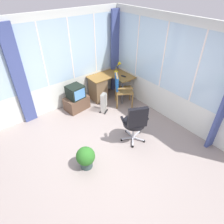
{
  "coord_description": "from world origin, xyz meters",
  "views": [
    {
      "loc": [
        -1.89,
        -2.39,
        3.27
      ],
      "look_at": [
        0.39,
        0.53,
        0.58
      ],
      "focal_mm": 31.22,
      "sensor_mm": 36.0,
      "label": 1
    }
  ],
  "objects_px": {
    "tv_on_stand": "(76,99)",
    "space_heater": "(104,102)",
    "desk_lamp": "(119,65)",
    "wooden_armchair": "(120,86)",
    "office_chair": "(135,121)",
    "desk": "(100,87)",
    "potted_plant": "(86,157)",
    "tv_remote": "(123,76)"
  },
  "relations": [
    {
      "from": "tv_on_stand",
      "to": "space_heater",
      "type": "relative_size",
      "value": 1.27
    },
    {
      "from": "desk_lamp",
      "to": "wooden_armchair",
      "type": "relative_size",
      "value": 0.35
    },
    {
      "from": "office_chair",
      "to": "tv_on_stand",
      "type": "xyz_separation_m",
      "value": [
        -0.38,
        2.0,
        -0.26
      ]
    },
    {
      "from": "desk",
      "to": "potted_plant",
      "type": "relative_size",
      "value": 2.34
    },
    {
      "from": "office_chair",
      "to": "potted_plant",
      "type": "bearing_deg",
      "value": 177.28
    },
    {
      "from": "wooden_armchair",
      "to": "desk_lamp",
      "type": "bearing_deg",
      "value": 52.32
    },
    {
      "from": "desk_lamp",
      "to": "potted_plant",
      "type": "relative_size",
      "value": 0.67
    },
    {
      "from": "tv_remote",
      "to": "space_heater",
      "type": "distance_m",
      "value": 1.03
    },
    {
      "from": "wooden_armchair",
      "to": "space_heater",
      "type": "height_order",
      "value": "wooden_armchair"
    },
    {
      "from": "tv_remote",
      "to": "tv_on_stand",
      "type": "xyz_separation_m",
      "value": [
        -1.44,
        0.36,
        -0.42
      ]
    },
    {
      "from": "desk",
      "to": "desk_lamp",
      "type": "distance_m",
      "value": 0.89
    },
    {
      "from": "desk",
      "to": "wooden_armchair",
      "type": "distance_m",
      "value": 0.72
    },
    {
      "from": "wooden_armchair",
      "to": "tv_remote",
      "type": "bearing_deg",
      "value": 34.71
    },
    {
      "from": "tv_remote",
      "to": "potted_plant",
      "type": "xyz_separation_m",
      "value": [
        -2.33,
        -1.58,
        -0.47
      ]
    },
    {
      "from": "office_chair",
      "to": "potted_plant",
      "type": "relative_size",
      "value": 2.05
    },
    {
      "from": "desk_lamp",
      "to": "tv_on_stand",
      "type": "height_order",
      "value": "desk_lamp"
    },
    {
      "from": "tv_remote",
      "to": "desk_lamp",
      "type": "bearing_deg",
      "value": 56.11
    },
    {
      "from": "desk",
      "to": "desk_lamp",
      "type": "relative_size",
      "value": 3.48
    },
    {
      "from": "space_heater",
      "to": "potted_plant",
      "type": "distance_m",
      "value": 1.98
    },
    {
      "from": "desk",
      "to": "office_chair",
      "type": "bearing_deg",
      "value": -102.86
    },
    {
      "from": "office_chair",
      "to": "space_heater",
      "type": "relative_size",
      "value": 1.74
    },
    {
      "from": "desk_lamp",
      "to": "tv_on_stand",
      "type": "xyz_separation_m",
      "value": [
        -1.55,
        0.02,
        -0.62
      ]
    },
    {
      "from": "desk",
      "to": "potted_plant",
      "type": "xyz_separation_m",
      "value": [
        -1.74,
        -1.99,
        -0.13
      ]
    },
    {
      "from": "office_chair",
      "to": "tv_on_stand",
      "type": "height_order",
      "value": "office_chair"
    },
    {
      "from": "space_heater",
      "to": "desk",
      "type": "bearing_deg",
      "value": 64.36
    },
    {
      "from": "desk_lamp",
      "to": "tv_remote",
      "type": "relative_size",
      "value": 2.21
    },
    {
      "from": "potted_plant",
      "to": "office_chair",
      "type": "bearing_deg",
      "value": -2.72
    },
    {
      "from": "desk_lamp",
      "to": "space_heater",
      "type": "height_order",
      "value": "desk_lamp"
    },
    {
      "from": "wooden_armchair",
      "to": "potted_plant",
      "type": "bearing_deg",
      "value": -145.96
    },
    {
      "from": "office_chair",
      "to": "space_heater",
      "type": "distance_m",
      "value": 1.46
    },
    {
      "from": "office_chair",
      "to": "tv_remote",
      "type": "bearing_deg",
      "value": 57.12
    },
    {
      "from": "tv_on_stand",
      "to": "desk_lamp",
      "type": "bearing_deg",
      "value": -0.77
    },
    {
      "from": "desk",
      "to": "space_heater",
      "type": "bearing_deg",
      "value": -115.64
    },
    {
      "from": "potted_plant",
      "to": "desk",
      "type": "bearing_deg",
      "value": 48.8
    },
    {
      "from": "desk",
      "to": "desk_lamp",
      "type": "bearing_deg",
      "value": -5.6
    },
    {
      "from": "tv_remote",
      "to": "space_heater",
      "type": "relative_size",
      "value": 0.26
    },
    {
      "from": "tv_remote",
      "to": "office_chair",
      "type": "relative_size",
      "value": 0.15
    },
    {
      "from": "wooden_armchair",
      "to": "potted_plant",
      "type": "relative_size",
      "value": 1.94
    },
    {
      "from": "tv_remote",
      "to": "wooden_armchair",
      "type": "height_order",
      "value": "wooden_armchair"
    },
    {
      "from": "desk",
      "to": "office_chair",
      "type": "relative_size",
      "value": 1.14
    },
    {
      "from": "tv_on_stand",
      "to": "potted_plant",
      "type": "xyz_separation_m",
      "value": [
        -0.89,
        -1.94,
        -0.06
      ]
    },
    {
      "from": "desk",
      "to": "space_heater",
      "type": "relative_size",
      "value": 1.98
    }
  ]
}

